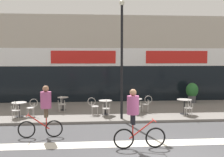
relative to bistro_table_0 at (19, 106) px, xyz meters
The scene contains 20 objects.
sidewalk_slab 6.48m from the bistro_table_0, 13.03° to the left, with size 40.00×5.50×0.12m, color slate.
storefront_facade 9.11m from the bistro_table_0, 44.45° to the left, with size 40.00×4.06×5.92m.
bike_lane_stripe 7.60m from the bistro_table_0, 33.77° to the right, with size 36.00×0.70×0.01m, color silver.
bistro_table_0 is the anchor object (origin of this frame).
bistro_table_1 2.52m from the bistro_table_0, 36.56° to the left, with size 0.61×0.61×0.74m.
bistro_table_2 4.36m from the bistro_table_0, ahead, with size 0.70×0.70×0.75m.
bistro_table_3 6.04m from the bistro_table_0, ahead, with size 0.74×0.74×0.75m.
bistro_table_4 8.51m from the bistro_table_0, ahead, with size 0.76×0.76×0.78m.
cafe_chair_0_near 0.63m from the bistro_table_0, 90.17° to the right, with size 0.41×0.58×0.90m.
cafe_chair_0_side 0.63m from the bistro_table_0, ahead, with size 0.58×0.41×0.90m.
cafe_chair_1_near 2.20m from the bistro_table_0, 23.43° to the left, with size 0.42×0.59×0.90m.
cafe_chair_2_near 4.38m from the bistro_table_0, ahead, with size 0.42×0.58×0.90m.
cafe_chair_2_side 3.73m from the bistro_table_0, ahead, with size 0.59×0.42×0.90m.
cafe_chair_3_near 6.00m from the bistro_table_0, ahead, with size 0.41×0.58×0.90m.
cafe_chair_3_side 6.66m from the bistro_table_0, ahead, with size 0.59×0.43×0.90m.
cafe_chair_4_near 8.54m from the bistro_table_0, ahead, with size 0.40×0.58×0.90m.
planter_pot 10.76m from the bistro_table_0, 17.82° to the left, with size 0.79×0.79×1.31m.
lamp_post 5.84m from the bistro_table_0, ahead, with size 0.26×0.26×5.69m.
cyclist_0 6.97m from the bistro_table_0, 42.79° to the right, with size 1.82×0.49×2.05m.
cyclist_2 3.73m from the bistro_table_0, 60.42° to the right, with size 1.71×0.49×2.03m.
Camera 1 is at (-2.65, -7.54, 3.11)m, focal length 42.00 mm.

